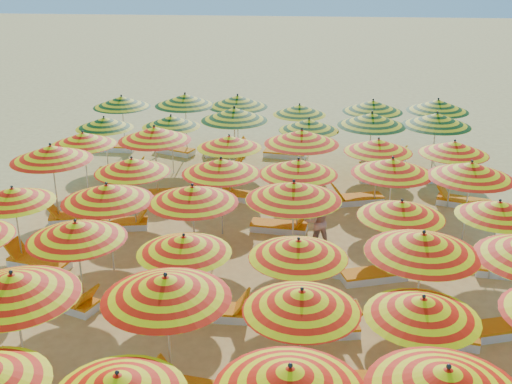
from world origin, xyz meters
TOP-DOWN VIEW (x-y plane):
  - ground at (0.00, 0.00)m, footprint 120.00×120.00m
  - umbrella_3 at (1.28, -8.51)m, footprint 2.40×2.40m
  - umbrella_4 at (3.57, -8.40)m, footprint 2.87×2.87m
  - umbrella_7 at (-3.93, -6.34)m, footprint 2.92×2.92m
  - umbrella_8 at (-1.10, -6.14)m, footprint 2.72×2.72m
  - umbrella_9 at (1.41, -6.04)m, footprint 2.75×2.75m
  - umbrella_10 at (3.62, -5.97)m, footprint 2.63×2.63m
  - umbrella_13 at (-3.74, -3.55)m, footprint 2.58×2.58m
  - umbrella_14 at (-1.23, -3.74)m, footprint 2.21×2.21m
  - umbrella_15 at (1.30, -3.85)m, footprint 2.57×2.57m
  - umbrella_16 at (3.91, -3.89)m, footprint 3.15×3.15m
  - umbrella_18 at (-6.25, -1.32)m, footprint 2.66×2.66m
  - umbrella_19 at (-3.67, -1.44)m, footprint 3.10×3.10m
  - umbrella_20 at (-1.47, -1.31)m, footprint 3.05×3.05m
  - umbrella_21 at (1.10, -1.14)m, footprint 2.66×2.66m
  - umbrella_22 at (3.79, -1.45)m, footprint 2.45×2.45m
  - umbrella_23 at (6.24, -1.09)m, footprint 2.58×2.58m
  - umbrella_24 at (-6.26, 1.41)m, footprint 3.11×3.11m
  - umbrella_25 at (-3.71, 1.09)m, footprint 2.45×2.45m
  - umbrella_26 at (-1.06, 1.03)m, footprint 2.82×2.82m
  - umbrella_27 at (1.17, 1.18)m, footprint 2.89×2.89m
  - umbrella_28 at (3.86, 1.33)m, footprint 2.67×2.67m
  - umbrella_29 at (6.00, 1.06)m, footprint 2.86×2.86m
  - umbrella_30 at (-6.07, 3.66)m, footprint 2.78×2.78m
  - umbrella_31 at (-3.66, 3.77)m, footprint 2.63×2.63m
  - umbrella_32 at (-1.18, 3.88)m, footprint 2.60×2.60m
  - umbrella_33 at (1.21, 3.73)m, footprint 3.08×3.08m
  - umbrella_34 at (3.68, 3.72)m, footprint 2.94×2.94m
  - umbrella_35 at (6.08, 3.69)m, footprint 2.35×2.35m
  - umbrella_36 at (-6.08, 5.99)m, footprint 2.38×2.38m
  - umbrella_37 at (-3.64, 6.27)m, footprint 2.82×2.82m
  - umbrella_38 at (-1.30, 6.36)m, footprint 3.26×3.26m
  - umbrella_39 at (1.43, 6.11)m, footprint 2.69×2.69m
  - umbrella_40 at (3.65, 6.10)m, footprint 2.68×2.68m
  - umbrella_41 at (5.95, 6.28)m, footprint 3.01×3.01m
  - umbrella_42 at (-6.14, 8.53)m, footprint 2.36×2.36m
  - umbrella_43 at (-3.54, 8.52)m, footprint 2.52×2.52m
  - umbrella_44 at (-1.44, 8.64)m, footprint 2.79×2.79m
  - umbrella_45 at (1.04, 8.57)m, footprint 2.79×2.79m
  - umbrella_46 at (3.89, 8.50)m, footprint 3.04×3.04m
  - umbrella_47 at (6.41, 8.64)m, footprint 2.85×2.85m
  - lounger_8 at (1.91, -5.92)m, footprint 1.77×0.71m
  - lounger_9 at (-4.24, -3.37)m, footprint 1.82×1.18m
  - lounger_10 at (-0.64, -3.51)m, footprint 1.75×0.62m
  - lounger_11 at (1.89, -4.02)m, footprint 1.81×0.90m
  - lounger_12 at (4.42, -4.00)m, footprint 1.82×0.94m
  - lounger_13 at (5.70, -3.72)m, footprint 1.83×1.08m
  - lounger_14 at (-5.74, -1.49)m, footprint 1.82×0.98m
  - lounger_15 at (1.61, -0.95)m, footprint 1.83×1.06m
  - lounger_16 at (3.28, -1.39)m, footprint 1.83×1.09m
  - lounger_17 at (6.84, -0.86)m, footprint 1.78×0.76m
  - lounger_18 at (-5.76, 1.52)m, footprint 1.82×1.00m
  - lounger_19 at (-4.21, 1.17)m, footprint 1.80×0.86m
  - lounger_20 at (0.67, 1.38)m, footprint 1.79×0.78m
  - lounger_21 at (-3.06, 3.77)m, footprint 1.82×0.94m
  - lounger_22 at (-0.68, 3.74)m, footprint 1.81×0.89m
  - lounger_23 at (3.09, 3.82)m, footprint 1.83×1.04m
  - lounger_24 at (6.58, 3.89)m, footprint 1.83×1.09m
  - lounger_25 at (-5.49, 5.80)m, footprint 1.78×0.73m
  - lounger_26 at (-1.81, 6.47)m, footprint 1.82×1.00m
  - lounger_27 at (4.15, 6.01)m, footprint 1.79×0.77m
  - lounger_28 at (6.54, 6.48)m, footprint 1.82×1.20m
  - lounger_29 at (-6.64, 8.75)m, footprint 1.74×0.61m
  - lounger_30 at (-4.13, 8.61)m, footprint 1.82×1.22m
  - lounger_31 at (-1.94, 8.61)m, footprint 1.83×1.04m
  - lounger_32 at (0.53, 8.48)m, footprint 1.81×0.88m
  - lounger_33 at (4.49, 8.37)m, footprint 1.83×1.13m
  - beachgoer_a at (-1.50, -2.16)m, footprint 0.33×0.48m
  - beachgoer_b at (1.75, 0.45)m, footprint 0.92×0.81m

SIDE VIEW (x-z plane):
  - ground at x=0.00m, z-range 0.00..0.00m
  - lounger_8 at x=1.91m, z-range -0.19..0.50m
  - lounger_9 at x=-4.24m, z-range -0.19..0.50m
  - lounger_10 at x=-0.64m, z-range -0.19..0.50m
  - lounger_11 at x=1.89m, z-range -0.19..0.50m
  - lounger_12 at x=4.42m, z-range -0.19..0.50m
  - lounger_13 at x=5.70m, z-range -0.19..0.50m
  - lounger_14 at x=-5.74m, z-range -0.19..0.50m
  - lounger_15 at x=1.61m, z-range -0.19..0.50m
  - lounger_16 at x=3.28m, z-range -0.19..0.50m
  - lounger_17 at x=6.84m, z-range -0.19..0.50m
  - lounger_18 at x=-5.76m, z-range -0.19..0.50m
  - lounger_19 at x=-4.21m, z-range -0.19..0.50m
  - lounger_20 at x=0.67m, z-range -0.19..0.50m
  - lounger_21 at x=-3.06m, z-range -0.19..0.50m
  - lounger_22 at x=-0.68m, z-range -0.19..0.50m
  - lounger_23 at x=3.09m, z-range -0.19..0.50m
  - lounger_24 at x=6.58m, z-range -0.19..0.50m
  - lounger_25 at x=-5.49m, z-range -0.19..0.50m
  - lounger_26 at x=-1.81m, z-range -0.19..0.50m
  - lounger_27 at x=4.15m, z-range -0.19..0.50m
  - lounger_28 at x=6.54m, z-range -0.19..0.50m
  - lounger_29 at x=-6.64m, z-range -0.19..0.50m
  - lounger_30 at x=-4.13m, z-range -0.19..0.50m
  - lounger_31 at x=-1.94m, z-range -0.19..0.50m
  - lounger_32 at x=0.53m, z-range -0.19..0.50m
  - lounger_33 at x=4.49m, z-range -0.19..0.50m
  - beachgoer_a at x=-1.50m, z-range 0.00..1.27m
  - beachgoer_b at x=1.75m, z-range 0.00..1.58m
  - umbrella_45 at x=1.04m, z-range 0.85..3.09m
  - umbrella_36 at x=-6.08m, z-range 0.85..3.10m
  - umbrella_14 at x=-1.23m, z-range 0.86..3.11m
  - umbrella_23 at x=6.24m, z-range 0.86..3.11m
  - umbrella_10 at x=3.62m, z-range 0.86..3.13m
  - umbrella_18 at x=-6.25m, z-range 0.87..3.16m
  - umbrella_37 at x=-3.64m, z-range 0.87..3.16m
  - umbrella_32 at x=-1.18m, z-range 0.87..3.16m
  - umbrella_15 at x=1.30m, z-range 0.88..3.19m
  - umbrella_22 at x=3.79m, z-range 0.88..3.19m
  - umbrella_39 at x=1.43m, z-range 0.88..3.21m
  - umbrella_30 at x=-6.07m, z-range 0.89..3.24m
  - umbrella_35 at x=6.08m, z-range 0.89..3.24m
  - umbrella_34 at x=3.68m, z-range 0.89..3.25m
  - umbrella_9 at x=1.41m, z-range 0.89..3.25m
  - umbrella_25 at x=-3.71m, z-range 0.90..3.27m
  - umbrella_13 at x=-3.74m, z-range 0.92..3.33m
  - umbrella_27 at x=1.17m, z-range 0.93..3.37m
  - umbrella_26 at x=-1.06m, z-range 0.93..3.38m
  - umbrella_42 at x=-6.14m, z-range 0.93..3.39m
  - umbrella_3 at x=1.28m, z-range 0.95..3.45m
  - umbrella_28 at x=3.86m, z-range 0.95..3.45m
  - umbrella_20 at x=-1.47m, z-range 0.95..3.45m
  - umbrella_46 at x=3.89m, z-range 0.95..3.45m
  - umbrella_19 at x=-3.67m, z-range 0.96..3.47m
  - umbrella_4 at x=3.57m, z-range 0.97..3.51m
  - umbrella_29 at x=6.00m, z-range 0.97..3.51m
  - umbrella_47 at x=6.41m, z-range 0.97..3.52m
  - umbrella_44 at x=-1.44m, z-range 0.97..3.53m
  - umbrella_31 at x=-3.66m, z-range 0.98..3.55m
  - umbrella_8 at x=-1.10m, z-range 0.98..3.57m
  - umbrella_43 at x=-3.54m, z-range 0.99..3.59m
  - umbrella_16 at x=3.91m, z-range 0.99..3.59m
  - umbrella_24 at x=-6.26m, z-range 0.99..3.59m
  - umbrella_33 at x=1.21m, z-range 0.99..3.59m
  - umbrella_40 at x=3.65m, z-range 0.99..3.60m
  - umbrella_41 at x=5.95m, z-range 0.99..3.60m
  - umbrella_7 at x=-3.93m, z-range 0.99..3.61m
  - umbrella_21 at x=1.10m, z-range 1.00..3.62m
  - umbrella_38 at x=-1.30m, z-range 1.00..3.62m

